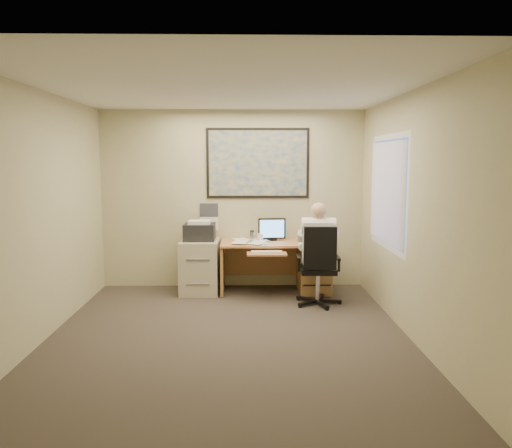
{
  "coord_description": "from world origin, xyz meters",
  "views": [
    {
      "loc": [
        0.19,
        -5.38,
        1.95
      ],
      "look_at": [
        0.34,
        1.3,
        1.09
      ],
      "focal_mm": 35.0,
      "sensor_mm": 36.0,
      "label": 1
    }
  ],
  "objects_px": {
    "filing_cabinet": "(200,261)",
    "office_chair": "(318,282)",
    "desk": "(297,262)",
    "person": "(318,254)"
  },
  "relations": [
    {
      "from": "desk",
      "to": "office_chair",
      "type": "bearing_deg",
      "value": -74.42
    },
    {
      "from": "filing_cabinet",
      "to": "person",
      "type": "distance_m",
      "value": 1.78
    },
    {
      "from": "filing_cabinet",
      "to": "person",
      "type": "height_order",
      "value": "person"
    },
    {
      "from": "desk",
      "to": "filing_cabinet",
      "type": "relative_size",
      "value": 1.49
    },
    {
      "from": "desk",
      "to": "filing_cabinet",
      "type": "height_order",
      "value": "desk"
    },
    {
      "from": "desk",
      "to": "filing_cabinet",
      "type": "bearing_deg",
      "value": -178.93
    },
    {
      "from": "filing_cabinet",
      "to": "office_chair",
      "type": "relative_size",
      "value": 0.98
    },
    {
      "from": "person",
      "to": "desk",
      "type": "bearing_deg",
      "value": 110.54
    },
    {
      "from": "desk",
      "to": "office_chair",
      "type": "distance_m",
      "value": 0.78
    },
    {
      "from": "office_chair",
      "to": "person",
      "type": "bearing_deg",
      "value": 93.31
    }
  ]
}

